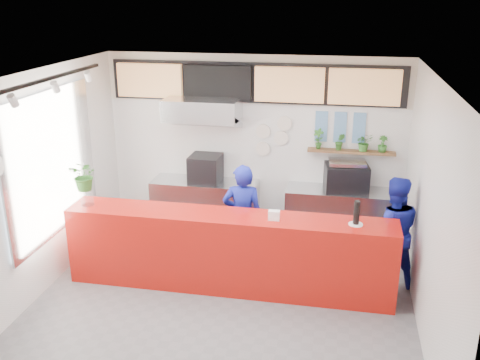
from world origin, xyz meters
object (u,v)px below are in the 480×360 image
Objects in this scene: espresso_machine at (346,178)px; pepper_mill at (357,212)px; service_counter at (229,251)px; staff_center at (243,217)px; panini_oven at (206,169)px; staff_right at (392,231)px.

espresso_machine is 1.82m from pepper_mill.
staff_center reaches higher than service_counter.
espresso_machine is (2.33, 0.00, -0.01)m from panini_oven.
panini_oven is at bearing 113.46° from service_counter.
service_counter is 2.78× the size of staff_center.
panini_oven reaches higher than service_counter.
staff_right is 5.11× the size of pepper_mill.
staff_right reaches higher than espresso_machine.
espresso_machine is 0.42× the size of staff_center.
staff_center is (0.08, 0.62, 0.26)m from service_counter.
staff_center is at bearing 82.94° from service_counter.
panini_oven is 0.31× the size of staff_center.
espresso_machine is 0.42× the size of staff_right.
staff_right is at bearing -70.98° from espresso_machine.
panini_oven is 1.62× the size of pepper_mill.
staff_center reaches higher than panini_oven.
staff_center is at bearing -6.28° from staff_right.
staff_right is at bearing 14.05° from service_counter.
staff_right is 0.90m from pepper_mill.
panini_oven is at bearing 143.71° from pepper_mill.
pepper_mill reaches higher than espresso_machine.
staff_right reaches higher than panini_oven.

